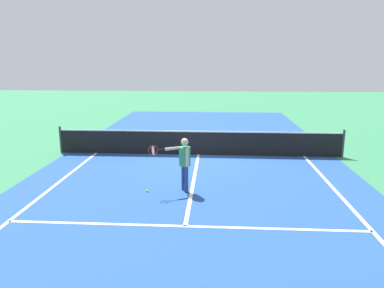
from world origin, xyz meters
name	(u,v)px	position (x,y,z in m)	size (l,w,h in m)	color
ground_plane	(198,155)	(0.00, 0.00, 0.00)	(60.00, 60.00, 0.00)	#337F51
court_surface_inbounds	(198,155)	(0.00, 0.00, 0.00)	(10.62, 24.40, 0.00)	#234C93
line_sideline_left	(19,213)	(-4.11, -5.95, 0.00)	(0.10, 11.89, 0.01)	white
line_sideline_right	(365,222)	(4.11, -5.95, 0.00)	(0.10, 11.89, 0.01)	white
line_service_near	(185,226)	(0.00, -6.40, 0.00)	(8.22, 0.10, 0.01)	white
line_center_service	(194,181)	(0.00, -3.20, 0.00)	(0.10, 6.40, 0.01)	white
net	(199,143)	(0.00, 0.00, 0.49)	(11.17, 0.09, 1.07)	#33383D
player_near	(184,159)	(-0.22, -4.13, 0.95)	(1.14, 0.54, 1.54)	navy
tennis_ball_mid_court	(147,191)	(-1.26, -4.28, 0.03)	(0.07, 0.07, 0.07)	#CCE033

